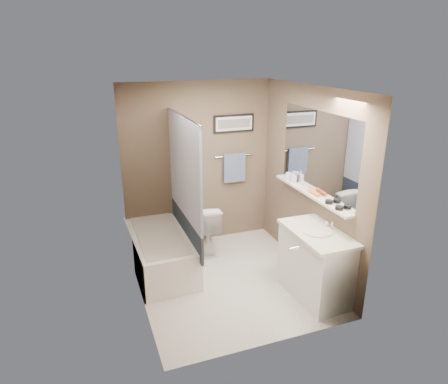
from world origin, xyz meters
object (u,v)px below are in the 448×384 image
object	(u,v)px
vanity	(316,265)
glass_jar	(289,176)
hair_brush_front	(314,193)
toilet	(203,227)
soap_bottle	(293,177)
bathtub	(160,252)
candle_bowl_far	(329,202)
candle_bowl_near	(339,208)

from	to	relation	value
vanity	glass_jar	xyz separation A→B (m)	(0.19, 1.07, 0.77)
hair_brush_front	glass_jar	world-z (taller)	glass_jar
toilet	glass_jar	xyz separation A→B (m)	(1.09, -0.49, 0.80)
vanity	soap_bottle	distance (m)	1.25
bathtub	candle_bowl_far	size ratio (longest dim) A/B	16.67
candle_bowl_near	soap_bottle	size ratio (longest dim) A/B	0.58
hair_brush_front	candle_bowl_far	bearing A→B (deg)	-90.00
toilet	candle_bowl_near	size ratio (longest dim) A/B	8.08
bathtub	toilet	bearing A→B (deg)	22.27
bathtub	toilet	size ratio (longest dim) A/B	2.06
candle_bowl_near	candle_bowl_far	size ratio (longest dim) A/B	1.00
vanity	candle_bowl_far	xyz separation A→B (m)	(0.19, 0.11, 0.73)
vanity	glass_jar	bearing A→B (deg)	77.16
candle_bowl_far	hair_brush_front	size ratio (longest dim) A/B	0.41
hair_brush_front	glass_jar	size ratio (longest dim) A/B	2.20
vanity	soap_bottle	world-z (taller)	soap_bottle
candle_bowl_near	bathtub	bearing A→B (deg)	143.26
bathtub	vanity	bearing A→B (deg)	-39.79
candle_bowl_far	candle_bowl_near	bearing A→B (deg)	-90.00
toilet	hair_brush_front	distance (m)	1.74
glass_jar	soap_bottle	world-z (taller)	soap_bottle
vanity	candle_bowl_near	xyz separation A→B (m)	(0.19, -0.08, 0.73)
glass_jar	candle_bowl_far	bearing A→B (deg)	-90.00
candle_bowl_near	soap_bottle	world-z (taller)	soap_bottle
vanity	glass_jar	distance (m)	1.33
candle_bowl_near	glass_jar	distance (m)	1.15
hair_brush_front	soap_bottle	world-z (taller)	soap_bottle
candle_bowl_far	toilet	bearing A→B (deg)	126.83
bathtub	soap_bottle	size ratio (longest dim) A/B	9.69
candle_bowl_near	candle_bowl_far	distance (m)	0.20
candle_bowl_near	glass_jar	xyz separation A→B (m)	(0.00, 1.15, 0.03)
toilet	soap_bottle	world-z (taller)	soap_bottle
toilet	vanity	xyz separation A→B (m)	(0.90, -1.56, 0.04)
toilet	glass_jar	bearing A→B (deg)	159.42
soap_bottle	vanity	bearing A→B (deg)	-101.03
toilet	candle_bowl_far	size ratio (longest dim) A/B	8.08
toilet	hair_brush_front	size ratio (longest dim) A/B	3.30
candle_bowl_far	hair_brush_front	xyz separation A→B (m)	(0.00, 0.32, 0.00)
hair_brush_front	bathtub	bearing A→B (deg)	155.51
candle_bowl_far	soap_bottle	world-z (taller)	soap_bottle
glass_jar	hair_brush_front	bearing A→B (deg)	-90.00
bathtub	candle_bowl_far	xyz separation A→B (m)	(1.79, -1.14, 0.89)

